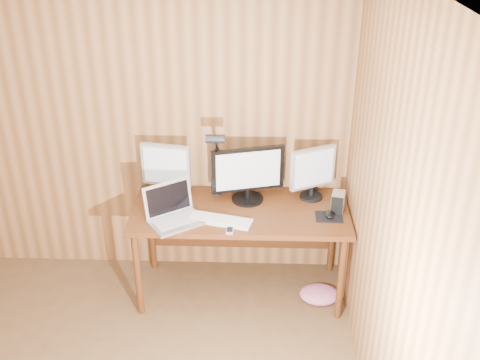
# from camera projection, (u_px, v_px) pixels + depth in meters

# --- Properties ---
(room_shell) EXTENTS (4.00, 4.00, 4.00)m
(room_shell) POSITION_uv_depth(u_px,v_px,m) (20.00, 294.00, 2.50)
(room_shell) COLOR brown
(room_shell) RESTS_ON ground
(desk) EXTENTS (1.60, 0.70, 0.75)m
(desk) POSITION_uv_depth(u_px,v_px,m) (241.00, 218.00, 4.27)
(desk) COLOR #4E2710
(desk) RESTS_ON floor
(monitor_center) EXTENTS (0.54, 0.24, 0.43)m
(monitor_center) POSITION_uv_depth(u_px,v_px,m) (248.00, 174.00, 4.17)
(monitor_center) COLOR black
(monitor_center) RESTS_ON desk
(monitor_left) EXTENTS (0.38, 0.18, 0.43)m
(monitor_left) POSITION_uv_depth(u_px,v_px,m) (166.00, 169.00, 4.22)
(monitor_left) COLOR black
(monitor_left) RESTS_ON desk
(monitor_right) EXTENTS (0.34, 0.19, 0.42)m
(monitor_right) POSITION_uv_depth(u_px,v_px,m) (313.00, 172.00, 4.20)
(monitor_right) COLOR black
(monitor_right) RESTS_ON desk
(laptop) EXTENTS (0.46, 0.44, 0.26)m
(laptop) POSITION_uv_depth(u_px,v_px,m) (173.00, 212.00, 3.99)
(laptop) COLOR silver
(laptop) RESTS_ON desk
(keyboard) EXTENTS (0.48, 0.25, 0.02)m
(keyboard) POSITION_uv_depth(u_px,v_px,m) (220.00, 220.00, 3.99)
(keyboard) COLOR silver
(keyboard) RESTS_ON desk
(mousepad) EXTENTS (0.20, 0.17, 0.00)m
(mousepad) POSITION_uv_depth(u_px,v_px,m) (329.00, 217.00, 4.05)
(mousepad) COLOR black
(mousepad) RESTS_ON desk
(mouse) EXTENTS (0.09, 0.12, 0.04)m
(mouse) POSITION_uv_depth(u_px,v_px,m) (329.00, 214.00, 4.04)
(mouse) COLOR black
(mouse) RESTS_ON mousepad
(hard_drive) EXTENTS (0.12, 0.15, 0.15)m
(hard_drive) POSITION_uv_depth(u_px,v_px,m) (338.00, 202.00, 4.10)
(hard_drive) COLOR silver
(hard_drive) RESTS_ON desk
(phone) EXTENTS (0.05, 0.10, 0.01)m
(phone) POSITION_uv_depth(u_px,v_px,m) (230.00, 230.00, 3.88)
(phone) COLOR silver
(phone) RESTS_ON desk
(speaker) EXTENTS (0.05, 0.05, 0.12)m
(speaker) POSITION_uv_depth(u_px,v_px,m) (315.00, 185.00, 4.37)
(speaker) COLOR black
(speaker) RESTS_ON desk
(desk_lamp) EXTENTS (0.14, 0.20, 0.60)m
(desk_lamp) POSITION_uv_depth(u_px,v_px,m) (216.00, 156.00, 4.10)
(desk_lamp) COLOR black
(desk_lamp) RESTS_ON desk
(fabric_pile) EXTENTS (0.36, 0.32, 0.10)m
(fabric_pile) POSITION_uv_depth(u_px,v_px,m) (319.00, 294.00, 4.37)
(fabric_pile) COLOR #D66788
(fabric_pile) RESTS_ON floor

